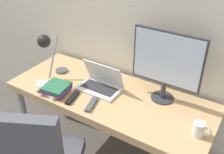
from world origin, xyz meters
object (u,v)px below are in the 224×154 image
Objects in this scene: monitor at (167,62)px; game_controller at (44,84)px; desk_lamp at (47,47)px; book_stack at (56,88)px; mug at (199,129)px; laptop at (101,84)px.

game_controller is (-0.85, -0.35, -0.28)m from monitor.
monitor is 0.92m from desk_lamp.
game_controller is (-0.13, 0.01, -0.01)m from book_stack.
desk_lamp is at bearing -165.81° from monitor.
mug is at bearing 6.44° from book_stack.
monitor reaches higher than laptop.
mug is at bearing -35.54° from monitor.
desk_lamp is 3.37× the size of mug.
mug is at bearing 5.24° from game_controller.
laptop is 2.20× the size of game_controller.
monitor is at bearing 16.71° from laptop.
book_stack is (-0.26, -0.22, -0.01)m from laptop.
mug reaches higher than game_controller.
desk_lamp is (-0.43, -0.09, 0.24)m from laptop.
game_controller is (0.04, -0.12, -0.26)m from desk_lamp.
desk_lamp is at bearing -168.53° from laptop.
monitor is 4.52× the size of mug.
book_stack is at bearing -153.47° from monitor.
desk_lamp is at bearing 179.28° from mug.
game_controller is at bearing -72.19° from desk_lamp.
laptop is 0.63× the size of monitor.
laptop reaches higher than book_stack.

